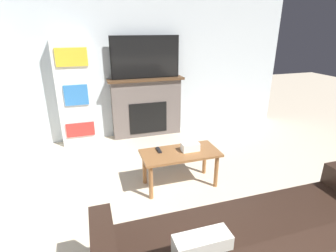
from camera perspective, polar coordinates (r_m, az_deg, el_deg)
wall_back at (r=4.78m, az=-7.40°, el=13.74°), size 5.89×0.06×2.70m
fireplace at (r=4.84m, az=-4.65°, el=4.14°), size 1.35×0.28×1.07m
tv at (r=4.65m, az=-4.92°, el=14.67°), size 1.20×0.03×0.72m
coffee_table at (r=3.29m, az=2.66°, el=-6.80°), size 0.97×0.47×0.47m
tissue_box at (r=3.29m, az=4.88°, el=-4.54°), size 0.22×0.12×0.10m
remote_control at (r=3.28m, az=-2.04°, el=-5.24°), size 0.04×0.15×0.02m
bookshelf at (r=4.63m, az=-19.33°, el=6.78°), size 0.59×0.29×1.79m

